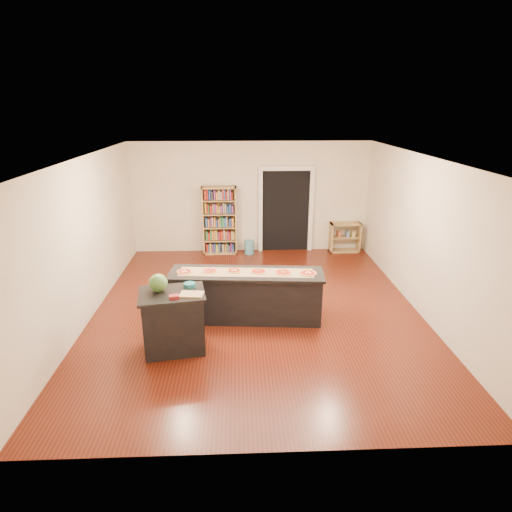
{
  "coord_description": "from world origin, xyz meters",
  "views": [
    {
      "loc": [
        -0.31,
        -7.22,
        3.64
      ],
      "look_at": [
        0.0,
        0.2,
        1.0
      ],
      "focal_mm": 30.0,
      "sensor_mm": 36.0,
      "label": 1
    }
  ],
  "objects_px": {
    "waste_bin": "(249,247)",
    "watermelon": "(158,283)",
    "low_shelf": "(345,237)",
    "kitchen_island": "(246,295)",
    "side_counter": "(174,321)",
    "bookshelf": "(220,221)"
  },
  "relations": [
    {
      "from": "waste_bin",
      "to": "watermelon",
      "type": "relative_size",
      "value": 1.29
    },
    {
      "from": "side_counter",
      "to": "low_shelf",
      "type": "xyz_separation_m",
      "value": [
        3.78,
        4.59,
        -0.1
      ]
    },
    {
      "from": "kitchen_island",
      "to": "waste_bin",
      "type": "distance_m",
      "value": 3.53
    },
    {
      "from": "watermelon",
      "to": "low_shelf",
      "type": "bearing_deg",
      "value": 48.84
    },
    {
      "from": "side_counter",
      "to": "bookshelf",
      "type": "xyz_separation_m",
      "value": [
        0.55,
        4.6,
        0.37
      ]
    },
    {
      "from": "bookshelf",
      "to": "kitchen_island",
      "type": "bearing_deg",
      "value": -80.6
    },
    {
      "from": "watermelon",
      "to": "kitchen_island",
      "type": "bearing_deg",
      "value": 35.02
    },
    {
      "from": "low_shelf",
      "to": "bookshelf",
      "type": "bearing_deg",
      "value": 179.79
    },
    {
      "from": "side_counter",
      "to": "waste_bin",
      "type": "xyz_separation_m",
      "value": [
        1.29,
        4.5,
        -0.31
      ]
    },
    {
      "from": "low_shelf",
      "to": "side_counter",
      "type": "bearing_deg",
      "value": -129.44
    },
    {
      "from": "low_shelf",
      "to": "waste_bin",
      "type": "xyz_separation_m",
      "value": [
        -2.49,
        -0.09,
        -0.21
      ]
    },
    {
      "from": "waste_bin",
      "to": "bookshelf",
      "type": "bearing_deg",
      "value": 172.25
    },
    {
      "from": "low_shelf",
      "to": "watermelon",
      "type": "xyz_separation_m",
      "value": [
        -3.97,
        -4.54,
        0.72
      ]
    },
    {
      "from": "low_shelf",
      "to": "waste_bin",
      "type": "distance_m",
      "value": 2.5
    },
    {
      "from": "low_shelf",
      "to": "waste_bin",
      "type": "height_order",
      "value": "low_shelf"
    },
    {
      "from": "waste_bin",
      "to": "side_counter",
      "type": "bearing_deg",
      "value": -105.99
    },
    {
      "from": "side_counter",
      "to": "low_shelf",
      "type": "distance_m",
      "value": 5.95
    },
    {
      "from": "bookshelf",
      "to": "waste_bin",
      "type": "distance_m",
      "value": 1.02
    },
    {
      "from": "kitchen_island",
      "to": "side_counter",
      "type": "relative_size",
      "value": 2.74
    },
    {
      "from": "waste_bin",
      "to": "kitchen_island",
      "type": "bearing_deg",
      "value": -92.39
    },
    {
      "from": "bookshelf",
      "to": "watermelon",
      "type": "xyz_separation_m",
      "value": [
        -0.74,
        -4.55,
        0.25
      ]
    },
    {
      "from": "kitchen_island",
      "to": "bookshelf",
      "type": "xyz_separation_m",
      "value": [
        -0.6,
        3.62,
        0.42
      ]
    }
  ]
}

